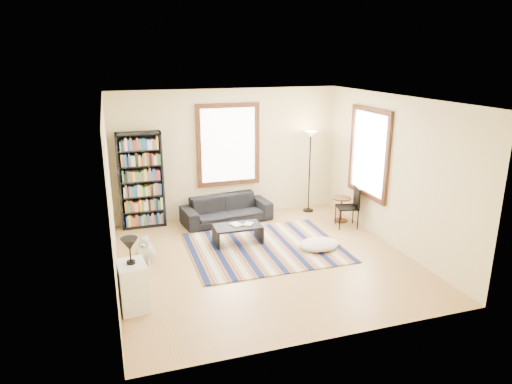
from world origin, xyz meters
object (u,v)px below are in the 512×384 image
object	(u,v)px
dog	(145,247)
bookshelf	(141,180)
floor_cushion	(319,244)
floor_lamp	(309,172)
sofa	(227,209)
coffee_table	(238,234)
folding_chair	(347,207)
side_table	(341,209)
white_cabinet	(133,286)

from	to	relation	value
dog	bookshelf	bearing A→B (deg)	97.08
floor_cushion	dog	world-z (taller)	dog
floor_lamp	sofa	bearing A→B (deg)	-177.10
coffee_table	floor_cushion	bearing A→B (deg)	-28.35
floor_cushion	dog	xyz separation A→B (m)	(-3.11, 0.44, 0.18)
floor_lamp	folding_chair	size ratio (longest dim) A/B	2.16
bookshelf	floor_lamp	xyz separation A→B (m)	(3.70, -0.17, -0.07)
floor_cushion	floor_lamp	world-z (taller)	floor_lamp
folding_chair	sofa	bearing A→B (deg)	168.55
sofa	folding_chair	size ratio (longest dim) A/B	2.22
floor_cushion	side_table	size ratio (longest dim) A/B	1.41
side_table	coffee_table	bearing A→B (deg)	-168.97
folding_chair	floor_cushion	bearing A→B (deg)	-126.61
floor_cushion	side_table	bearing A→B (deg)	47.85
sofa	bookshelf	xyz separation A→B (m)	(-1.73, 0.27, 0.72)
side_table	folding_chair	bearing A→B (deg)	-98.56
floor_cushion	dog	size ratio (longest dim) A/B	1.40
dog	folding_chair	bearing A→B (deg)	16.84
bookshelf	dog	size ratio (longest dim) A/B	3.68
floor_lamp	white_cabinet	distance (m)	5.19
bookshelf	floor_cushion	bearing A→B (deg)	-36.53
sofa	floor_cushion	bearing A→B (deg)	-64.80
floor_lamp	folding_chair	world-z (taller)	floor_lamp
sofa	folding_chair	distance (m)	2.56
floor_cushion	dog	bearing A→B (deg)	171.94
side_table	white_cabinet	world-z (taller)	white_cabinet
floor_cushion	folding_chair	distance (m)	1.41
floor_lamp	dog	world-z (taller)	floor_lamp
floor_cushion	white_cabinet	distance (m)	3.58
coffee_table	floor_cushion	size ratio (longest dim) A/B	1.18
folding_chair	white_cabinet	world-z (taller)	folding_chair
sofa	coffee_table	distance (m)	1.22
bookshelf	dog	distance (m)	1.93
floor_cushion	white_cabinet	world-z (taller)	white_cabinet
coffee_table	floor_cushion	xyz separation A→B (m)	(1.36, -0.73, -0.08)
floor_lamp	dog	size ratio (longest dim) A/B	3.43
coffee_table	floor_lamp	xyz separation A→B (m)	(2.06, 1.32, 0.75)
bookshelf	folding_chair	size ratio (longest dim) A/B	2.33
side_table	floor_lamp	bearing A→B (deg)	115.37
sofa	side_table	size ratio (longest dim) A/B	3.54
floor_lamp	bookshelf	bearing A→B (deg)	177.37
white_cabinet	dog	bearing A→B (deg)	73.79
sofa	coffee_table	size ratio (longest dim) A/B	2.12
side_table	dog	size ratio (longest dim) A/B	0.99
sofa	floor_lamp	bearing A→B (deg)	-4.96
bookshelf	coffee_table	xyz separation A→B (m)	(1.64, -1.49, -0.82)
sofa	side_table	world-z (taller)	sofa
sofa	side_table	distance (m)	2.48
coffee_table	floor_lamp	size ratio (longest dim) A/B	0.48
sofa	dog	size ratio (longest dim) A/B	3.52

